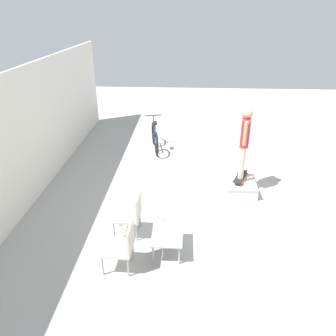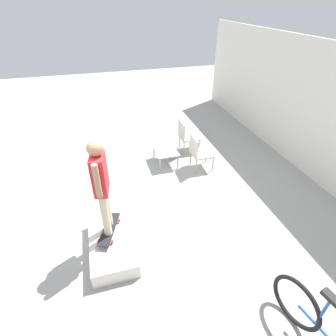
# 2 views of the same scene
# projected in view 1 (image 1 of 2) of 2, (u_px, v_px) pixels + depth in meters

# --- Properties ---
(ground_plane) EXTENTS (24.00, 24.00, 0.00)m
(ground_plane) POSITION_uv_depth(u_px,v_px,m) (224.00, 204.00, 7.63)
(ground_plane) COLOR #A8A8A3
(house_wall_back) EXTENTS (12.00, 0.06, 3.00)m
(house_wall_back) POSITION_uv_depth(u_px,v_px,m) (24.00, 140.00, 7.20)
(house_wall_back) COLOR white
(house_wall_back) RESTS_ON ground_plane
(skate_ramp_box) EXTENTS (1.38, 0.75, 0.31)m
(skate_ramp_box) POSITION_uv_depth(u_px,v_px,m) (238.00, 182.00, 8.28)
(skate_ramp_box) COLOR silver
(skate_ramp_box) RESTS_ON ground_plane
(skateboard_on_ramp) EXTENTS (0.80, 0.46, 0.07)m
(skateboard_on_ramp) POSITION_uv_depth(u_px,v_px,m) (240.00, 176.00, 8.05)
(skateboard_on_ramp) COLOR black
(skateboard_on_ramp) RESTS_ON skate_ramp_box
(person_skater) EXTENTS (0.56, 0.26, 1.71)m
(person_skater) POSITION_uv_depth(u_px,v_px,m) (245.00, 138.00, 7.60)
(person_skater) COLOR #C6B793
(person_skater) RESTS_ON skateboard_on_ramp
(coffee_table) EXTENTS (0.80, 0.57, 0.39)m
(coffee_table) POSITION_uv_depth(u_px,v_px,m) (167.00, 235.00, 6.03)
(coffee_table) COLOR #9E9EA3
(coffee_table) RESTS_ON ground_plane
(patio_chair_left) EXTENTS (0.53, 0.53, 0.89)m
(patio_chair_left) POSITION_uv_depth(u_px,v_px,m) (122.00, 244.00, 5.57)
(patio_chair_left) COLOR #99999E
(patio_chair_left) RESTS_ON ground_plane
(patio_chair_right) EXTENTS (0.53, 0.53, 0.89)m
(patio_chair_right) POSITION_uv_depth(u_px,v_px,m) (131.00, 213.00, 6.42)
(patio_chair_right) COLOR #99999E
(patio_chair_right) RESTS_ON ground_plane
(bicycle) EXTENTS (1.67, 0.52, 1.03)m
(bicycle) POSITION_uv_depth(u_px,v_px,m) (155.00, 138.00, 10.36)
(bicycle) COLOR black
(bicycle) RESTS_ON ground_plane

